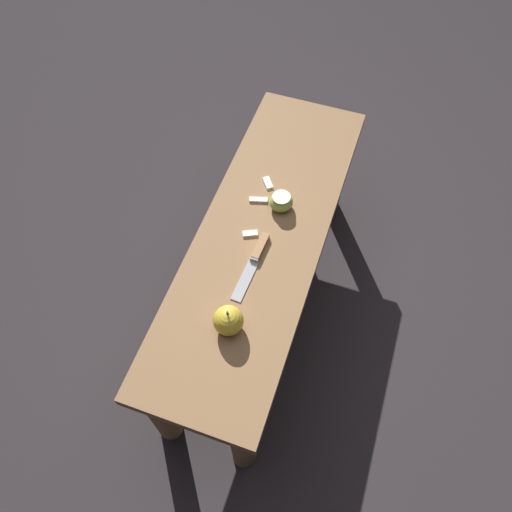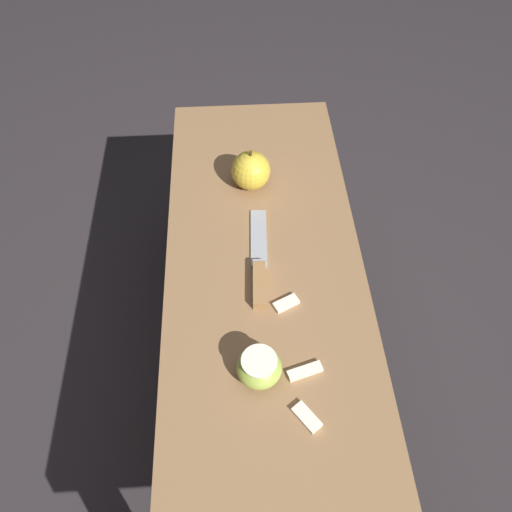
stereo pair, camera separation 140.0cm
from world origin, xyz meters
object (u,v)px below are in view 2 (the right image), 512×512
Objects in this scene: wooden_bench at (268,342)px; knife at (259,270)px; apple_whole at (251,170)px; apple_cut at (259,367)px.

wooden_bench is 0.15m from knife.
apple_whole is 0.44m from apple_cut.
apple_cut is at bearing -1.32° from apple_whole.
apple_whole is at bearing 3.65° from knife.
wooden_bench is 0.36m from apple_whole.
apple_cut reaches higher than knife.
knife is 2.54× the size of apple_whole.
knife is 0.21m from apple_cut.
knife is (-0.09, -0.01, 0.11)m from wooden_bench.
apple_whole is at bearing -177.44° from wooden_bench.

